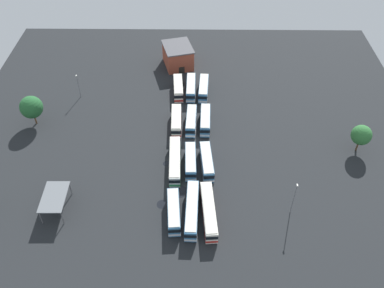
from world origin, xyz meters
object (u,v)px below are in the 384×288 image
(bus_row0_slot2, at_px, (174,212))
(lamp_post_near_entrance, at_px, (294,198))
(bus_row2_slot1, at_px, (191,121))
(bus_row1_slot0, at_px, (207,162))
(bus_row3_slot0, at_px, (204,88))
(depot_building, at_px, (178,56))
(bus_row2_slot0, at_px, (205,120))
(tree_northwest, at_px, (31,107))
(bus_row3_slot2, at_px, (178,88))
(tree_west_edge, at_px, (361,135))
(maintenance_shelter, at_px, (54,197))
(bus_row0_slot1, at_px, (192,210))
(bus_row0_slot0, at_px, (209,212))
(bus_row3_slot1, at_px, (191,88))
(bus_row2_slot2, at_px, (176,121))
(bus_row1_slot1, at_px, (191,161))
(bus_row1_slot2, at_px, (175,161))
(lamp_post_by_building, at_px, (78,85))

(bus_row0_slot2, bearing_deg, lamp_post_near_entrance, -86.29)
(bus_row0_slot2, xyz_separation_m, bus_row2_slot1, (29.79, -3.31, -0.00))
(bus_row1_slot0, bearing_deg, bus_row0_slot2, 154.14)
(bus_row3_slot0, relative_size, depot_building, 0.88)
(bus_row2_slot0, height_order, tree_northwest, tree_northwest)
(bus_row3_slot2, distance_m, tree_northwest, 40.33)
(bus_row2_slot1, bearing_deg, bus_row1_slot0, -165.51)
(bus_row1_slot0, height_order, tree_west_edge, tree_west_edge)
(bus_row3_slot2, xyz_separation_m, maintenance_shelter, (-42.45, 24.79, 1.97))
(lamp_post_near_entrance, height_order, tree_northwest, lamp_post_near_entrance)
(depot_building, distance_m, maintenance_shelter, 62.38)
(bus_row0_slot1, relative_size, lamp_post_near_entrance, 1.57)
(bus_row0_slot2, bearing_deg, bus_row0_slot0, -89.13)
(bus_row3_slot1, xyz_separation_m, tree_west_edge, (-23.61, -41.65, 3.22))
(bus_row3_slot0, relative_size, lamp_post_near_entrance, 1.19)
(depot_building, height_order, tree_west_edge, tree_west_edge)
(lamp_post_near_entrance, bearing_deg, bus_row3_slot0, 23.30)
(bus_row2_slot0, height_order, bus_row2_slot1, same)
(bus_row2_slot1, height_order, bus_row2_slot2, same)
(bus_row0_slot0, xyz_separation_m, bus_row1_slot0, (14.70, 0.21, -0.00))
(bus_row2_slot2, relative_size, depot_building, 0.87)
(bus_row3_slot1, distance_m, depot_building, 15.54)
(bus_row0_slot2, distance_m, lamp_post_near_entrance, 25.37)
(bus_row1_slot1, bearing_deg, bus_row2_slot1, 0.15)
(bus_row3_slot2, bearing_deg, bus_row2_slot0, -151.94)
(bus_row1_slot0, xyz_separation_m, bus_row2_slot1, (14.97, 3.87, -0.00))
(bus_row2_slot0, xyz_separation_m, tree_west_edge, (-9.04, -37.67, 3.22))
(bus_row3_slot0, xyz_separation_m, tree_west_edge, (-23.33, -37.98, 3.22))
(bus_row0_slot0, height_order, bus_row1_slot1, same)
(bus_row0_slot0, distance_m, bus_row3_slot1, 44.78)
(bus_row1_slot2, relative_size, bus_row2_slot0, 1.34)
(lamp_post_by_building, bearing_deg, bus_row1_slot2, -134.12)
(bus_row1_slot1, distance_m, bus_row2_slot2, 15.43)
(bus_row0_slot0, relative_size, bus_row2_slot1, 1.36)
(bus_row1_slot1, distance_m, lamp_post_near_entrance, 25.68)
(bus_row0_slot2, xyz_separation_m, bus_row2_slot0, (30.11, -7.03, -0.00))
(bus_row1_slot0, distance_m, bus_row2_slot0, 15.30)
(bus_row3_slot2, relative_size, tree_west_edge, 1.36)
(bus_row1_slot0, height_order, bus_row2_slot0, same)
(maintenance_shelter, distance_m, lamp_post_near_entrance, 50.57)
(tree_northwest, bearing_deg, bus_row2_slot0, -90.44)
(maintenance_shelter, xyz_separation_m, lamp_post_by_building, (40.44, 3.40, 0.24))
(bus_row2_slot2, xyz_separation_m, lamp_post_near_entrance, (-28.18, -25.75, 3.04))
(bus_row3_slot2, relative_size, depot_building, 0.85)
(bus_row1_slot1, bearing_deg, tree_northwest, 69.49)
(bus_row0_slot1, xyz_separation_m, lamp_post_near_entrance, (1.17, -21.29, 3.04))
(bus_row0_slot2, xyz_separation_m, bus_row1_slot1, (14.89, -3.35, -0.00))
(bus_row0_slot1, xyz_separation_m, bus_row1_slot2, (14.44, 4.22, 0.00))
(bus_row0_slot0, distance_m, bus_row1_slot1, 15.32)
(bus_row0_slot2, bearing_deg, bus_row1_slot0, -25.86)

